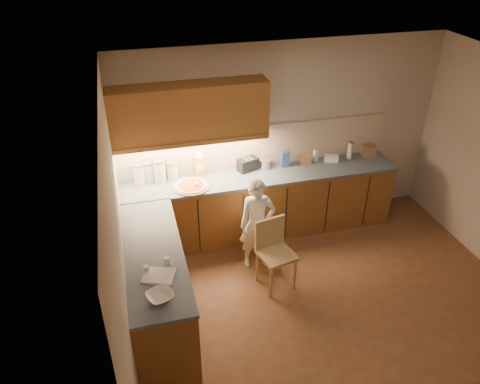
# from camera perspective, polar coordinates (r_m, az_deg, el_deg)

# --- Properties ---
(room) EXTENTS (4.54, 4.50, 2.62)m
(room) POSITION_cam_1_polar(r_m,az_deg,el_deg) (4.69, 13.29, 1.02)
(room) COLOR brown
(room) RESTS_ON ground
(l_counter) EXTENTS (3.77, 2.62, 0.92)m
(l_counter) POSITION_cam_1_polar(r_m,az_deg,el_deg) (6.04, -1.25, -4.31)
(l_counter) COLOR brown
(l_counter) RESTS_ON ground
(backsplash) EXTENTS (3.75, 0.02, 0.58)m
(backsplash) POSITION_cam_1_polar(r_m,az_deg,el_deg) (6.40, 1.91, 5.63)
(backsplash) COLOR beige
(backsplash) RESTS_ON l_counter
(upper_cabinets) EXTENTS (1.95, 0.36, 0.73)m
(upper_cabinets) POSITION_cam_1_polar(r_m,az_deg,el_deg) (5.82, -6.18, 9.65)
(upper_cabinets) COLOR brown
(upper_cabinets) RESTS_ON ground
(pizza_on_board) EXTENTS (0.46, 0.46, 0.19)m
(pizza_on_board) POSITION_cam_1_polar(r_m,az_deg,el_deg) (6.01, -5.93, 0.72)
(pizza_on_board) COLOR tan
(pizza_on_board) RESTS_ON l_counter
(child) EXTENTS (0.47, 0.33, 1.24)m
(child) POSITION_cam_1_polar(r_m,az_deg,el_deg) (5.83, 2.12, -3.91)
(child) COLOR white
(child) RESTS_ON ground
(wooden_chair) EXTENTS (0.47, 0.47, 0.87)m
(wooden_chair) POSITION_cam_1_polar(r_m,az_deg,el_deg) (5.63, 4.15, -6.89)
(wooden_chair) COLOR tan
(wooden_chair) RESTS_ON ground
(mixing_bowl) EXTENTS (0.31, 0.31, 0.06)m
(mixing_bowl) POSITION_cam_1_polar(r_m,az_deg,el_deg) (4.42, -9.72, -12.40)
(mixing_bowl) COLOR white
(mixing_bowl) RESTS_ON l_counter
(canister_a) EXTENTS (0.15, 0.15, 0.29)m
(canister_a) POSITION_cam_1_polar(r_m,az_deg,el_deg) (6.12, -12.22, 2.11)
(canister_a) COLOR white
(canister_a) RESTS_ON l_counter
(canister_b) EXTENTS (0.17, 0.17, 0.29)m
(canister_b) POSITION_cam_1_polar(r_m,az_deg,el_deg) (6.16, -11.21, 2.45)
(canister_b) COLOR beige
(canister_b) RESTS_ON l_counter
(canister_c) EXTENTS (0.17, 0.17, 0.32)m
(canister_c) POSITION_cam_1_polar(r_m,az_deg,el_deg) (6.13, -9.79, 2.57)
(canister_c) COLOR silver
(canister_c) RESTS_ON l_counter
(canister_d) EXTENTS (0.16, 0.16, 0.25)m
(canister_d) POSITION_cam_1_polar(r_m,az_deg,el_deg) (6.19, -8.27, 2.65)
(canister_d) COLOR silver
(canister_d) RESTS_ON l_counter
(oil_jug) EXTENTS (0.11, 0.08, 0.33)m
(oil_jug) POSITION_cam_1_polar(r_m,az_deg,el_deg) (6.21, -4.94, 3.24)
(oil_jug) COLOR gold
(oil_jug) RESTS_ON l_counter
(toaster) EXTENTS (0.31, 0.23, 0.18)m
(toaster) POSITION_cam_1_polar(r_m,az_deg,el_deg) (6.35, 0.97, 3.39)
(toaster) COLOR black
(toaster) RESTS_ON l_counter
(steel_pot) EXTENTS (0.17, 0.17, 0.13)m
(steel_pot) POSITION_cam_1_polar(r_m,az_deg,el_deg) (6.43, 3.07, 3.48)
(steel_pot) COLOR silver
(steel_pot) RESTS_ON l_counter
(blue_box) EXTENTS (0.12, 0.09, 0.22)m
(blue_box) POSITION_cam_1_polar(r_m,az_deg,el_deg) (6.47, 5.54, 4.02)
(blue_box) COLOR #364BA4
(blue_box) RESTS_ON l_counter
(card_box_a) EXTENTS (0.16, 0.12, 0.11)m
(card_box_a) POSITION_cam_1_polar(r_m,az_deg,el_deg) (6.62, 7.99, 3.96)
(card_box_a) COLOR tan
(card_box_a) RESTS_ON l_counter
(white_bottle) EXTENTS (0.06, 0.06, 0.17)m
(white_bottle) POSITION_cam_1_polar(r_m,az_deg,el_deg) (6.66, 9.19, 4.35)
(white_bottle) COLOR white
(white_bottle) RESTS_ON l_counter
(flat_pack) EXTENTS (0.23, 0.20, 0.08)m
(flat_pack) POSITION_cam_1_polar(r_m,az_deg,el_deg) (6.75, 11.06, 4.08)
(flat_pack) COLOR white
(flat_pack) RESTS_ON l_counter
(tall_jar) EXTENTS (0.08, 0.08, 0.26)m
(tall_jar) POSITION_cam_1_polar(r_m,az_deg,el_deg) (6.82, 13.28, 4.98)
(tall_jar) COLOR silver
(tall_jar) RESTS_ON l_counter
(card_box_b) EXTENTS (0.21, 0.17, 0.15)m
(card_box_b) POSITION_cam_1_polar(r_m,az_deg,el_deg) (7.02, 15.38, 4.93)
(card_box_b) COLOR #A97C5B
(card_box_b) RESTS_ON l_counter
(dough_cloth) EXTENTS (0.36, 0.32, 0.02)m
(dough_cloth) POSITION_cam_1_polar(r_m,az_deg,el_deg) (4.66, -9.89, -10.02)
(dough_cloth) COLOR silver
(dough_cloth) RESTS_ON l_counter
(spice_jar_a) EXTENTS (0.07, 0.07, 0.08)m
(spice_jar_a) POSITION_cam_1_polar(r_m,az_deg,el_deg) (4.72, -11.34, -9.21)
(spice_jar_a) COLOR white
(spice_jar_a) RESTS_ON l_counter
(spice_jar_b) EXTENTS (0.08, 0.08, 0.09)m
(spice_jar_b) POSITION_cam_1_polar(r_m,az_deg,el_deg) (4.77, -8.92, -8.30)
(spice_jar_b) COLOR silver
(spice_jar_b) RESTS_ON l_counter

